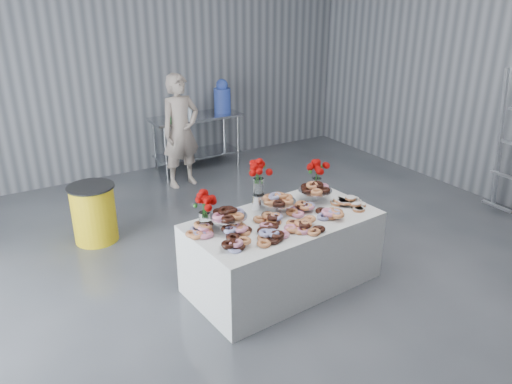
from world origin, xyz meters
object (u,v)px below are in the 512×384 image
(water_jug, at_px, (222,97))
(prep_table, at_px, (196,132))
(display_table, at_px, (283,252))
(person, at_px, (181,131))
(trash_barrel, at_px, (94,213))

(water_jug, bearing_deg, prep_table, 180.00)
(display_table, height_order, prep_table, prep_table)
(display_table, distance_m, person, 3.16)
(display_table, xyz_separation_m, trash_barrel, (-1.40, 1.98, -0.02))
(water_jug, xyz_separation_m, trash_barrel, (-2.67, -1.72, -0.79))
(prep_table, bearing_deg, display_table, -101.77)
(trash_barrel, bearing_deg, display_table, -54.71)
(display_table, distance_m, water_jug, 3.98)
(display_table, bearing_deg, prep_table, 78.23)
(person, bearing_deg, prep_table, 40.25)
(prep_table, bearing_deg, trash_barrel, -141.59)
(water_jug, bearing_deg, trash_barrel, -147.20)
(prep_table, height_order, water_jug, water_jug)
(trash_barrel, bearing_deg, water_jug, 32.80)
(water_jug, height_order, trash_barrel, water_jug)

